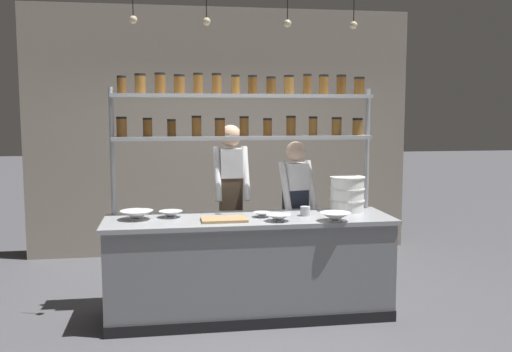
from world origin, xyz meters
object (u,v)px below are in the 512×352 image
prep_bowl_near_left (171,214)px  serving_cup_front (305,211)px  spice_shelf_unit (244,118)px  prep_bowl_center_back (279,218)px  prep_bowl_near_right (262,215)px  chef_center (296,208)px  container_stack (347,194)px  prep_bowl_far_left (335,217)px  cutting_board (224,219)px  chef_left (231,196)px  prep_bowl_center_front (137,215)px

prep_bowl_near_left → serving_cup_front: size_ratio=2.46×
spice_shelf_unit → prep_bowl_near_left: bearing=-163.2°
prep_bowl_center_back → prep_bowl_near_right: 0.24m
chef_center → container_stack: size_ratio=4.66×
prep_bowl_near_right → chef_center: bearing=51.4°
prep_bowl_near_right → serving_cup_front: (0.40, -0.00, 0.02)m
serving_cup_front → prep_bowl_center_back: bearing=-143.9°
chef_center → prep_bowl_near_right: size_ratio=9.60×
prep_bowl_far_left → spice_shelf_unit: bearing=139.1°
cutting_board → prep_bowl_center_back: (0.47, -0.09, 0.02)m
chef_left → chef_center: chef_left is taller
chef_left → cutting_board: 0.85m
prep_bowl_center_front → prep_bowl_far_left: prep_bowl_center_front is taller
chef_left → prep_bowl_near_left: 0.85m
chef_left → container_stack: (1.07, -0.52, 0.07)m
prep_bowl_far_left → serving_cup_front: (-0.20, 0.29, 0.01)m
chef_left → prep_bowl_center_front: 1.13m
container_stack → serving_cup_front: 0.51m
prep_bowl_far_left → chef_left: bearing=129.1°
container_stack → prep_bowl_center_front: (-1.99, -0.12, -0.13)m
prep_bowl_center_back → prep_bowl_far_left: (0.49, -0.08, 0.01)m
cutting_board → prep_bowl_far_left: prep_bowl_far_left is taller
prep_bowl_near_left → container_stack: bearing=2.1°
chef_left → prep_bowl_far_left: (0.81, -1.00, -0.06)m
spice_shelf_unit → prep_bowl_far_left: (0.72, -0.62, -0.86)m
spice_shelf_unit → prep_bowl_near_left: 1.14m
prep_bowl_near_right → cutting_board: bearing=-161.4°
prep_bowl_near_right → prep_bowl_center_back: bearing=-62.3°
spice_shelf_unit → prep_bowl_center_back: (0.23, -0.55, -0.87)m
chef_center → serving_cup_front: chef_center is taller
prep_bowl_near_right → serving_cup_front: serving_cup_front is taller
chef_center → container_stack: (0.42, -0.37, 0.19)m
cutting_board → chef_center: bearing=40.0°
prep_bowl_center_back → serving_cup_front: size_ratio=2.51×
cutting_board → prep_bowl_near_right: prep_bowl_near_right is taller
serving_cup_front → container_stack: bearing=21.6°
serving_cup_front → prep_bowl_far_left: bearing=-55.4°
prep_bowl_near_right → prep_bowl_far_left: prep_bowl_far_left is taller
prep_bowl_near_left → chef_left: bearing=43.5°
serving_cup_front → spice_shelf_unit: bearing=147.3°
prep_bowl_near_left → prep_bowl_far_left: 1.49m
prep_bowl_near_right → prep_bowl_far_left: 0.67m
chef_left → container_stack: size_ratio=5.15×
spice_shelf_unit → cutting_board: bearing=-118.6°
container_stack → prep_bowl_center_back: bearing=-152.3°
prep_bowl_center_front → prep_bowl_near_right: bearing=-3.0°
prep_bowl_far_left → chef_center: bearing=101.0°
spice_shelf_unit → chef_left: size_ratio=1.43×
cutting_board → prep_bowl_near_left: prep_bowl_near_left is taller
prep_bowl_center_front → prep_bowl_center_back: bearing=-12.4°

